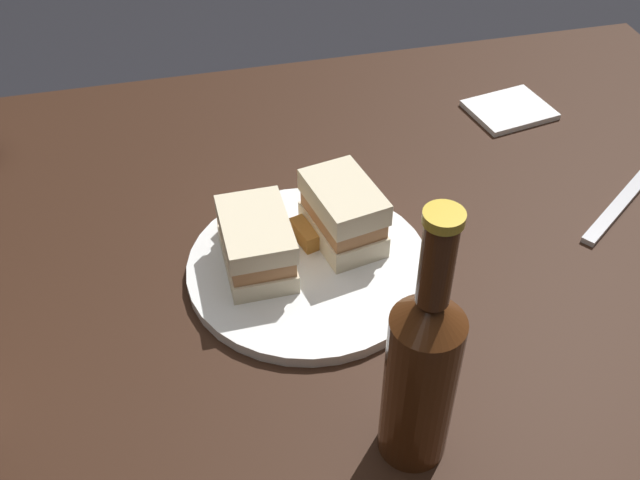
# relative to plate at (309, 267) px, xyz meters

# --- Properties ---
(dining_table) EXTENTS (1.25, 0.86, 0.71)m
(dining_table) POSITION_rel_plate_xyz_m (-0.03, -0.03, -0.36)
(dining_table) COLOR black
(dining_table) RESTS_ON ground
(plate) EXTENTS (0.27, 0.27, 0.01)m
(plate) POSITION_rel_plate_xyz_m (0.00, 0.00, 0.00)
(plate) COLOR white
(plate) RESTS_ON dining_table
(sandwich_half_left) EXTENTS (0.08, 0.11, 0.07)m
(sandwich_half_left) POSITION_rel_plate_xyz_m (-0.05, -0.03, 0.04)
(sandwich_half_left) COLOR beige
(sandwich_half_left) RESTS_ON plate
(sandwich_half_right) EXTENTS (0.07, 0.11, 0.06)m
(sandwich_half_right) POSITION_rel_plate_xyz_m (0.05, -0.01, 0.04)
(sandwich_half_right) COLOR beige
(sandwich_half_right) RESTS_ON plate
(potato_wedge_front) EXTENTS (0.02, 0.05, 0.01)m
(potato_wedge_front) POSITION_rel_plate_xyz_m (0.05, -0.07, 0.01)
(potato_wedge_front) COLOR gold
(potato_wedge_front) RESTS_ON plate
(potato_wedge_middle) EXTENTS (0.04, 0.05, 0.02)m
(potato_wedge_middle) POSITION_rel_plate_xyz_m (0.07, -0.06, 0.02)
(potato_wedge_middle) COLOR #B77F33
(potato_wedge_middle) RESTS_ON plate
(potato_wedge_back) EXTENTS (0.02, 0.04, 0.02)m
(potato_wedge_back) POSITION_rel_plate_xyz_m (0.05, -0.03, 0.01)
(potato_wedge_back) COLOR #B77F33
(potato_wedge_back) RESTS_ON plate
(potato_wedge_left_edge) EXTENTS (0.03, 0.05, 0.02)m
(potato_wedge_left_edge) POSITION_rel_plate_xyz_m (-0.00, -0.04, 0.02)
(potato_wedge_left_edge) COLOR #AD702D
(potato_wedge_left_edge) RESTS_ON plate
(potato_wedge_right_edge) EXTENTS (0.04, 0.05, 0.01)m
(potato_wedge_right_edge) POSITION_rel_plate_xyz_m (-0.04, -0.08, 0.01)
(potato_wedge_right_edge) COLOR #AD702D
(potato_wedge_right_edge) RESTS_ON plate
(potato_wedge_stray) EXTENTS (0.05, 0.04, 0.02)m
(potato_wedge_stray) POSITION_rel_plate_xyz_m (0.07, -0.06, 0.02)
(potato_wedge_stray) COLOR #B77F33
(potato_wedge_stray) RESTS_ON plate
(cider_bottle) EXTENTS (0.06, 0.06, 0.27)m
(cider_bottle) POSITION_rel_plate_xyz_m (-0.04, 0.23, 0.10)
(cider_bottle) COLOR #47230F
(cider_bottle) RESTS_ON dining_table
(napkin) EXTENTS (0.12, 0.11, 0.01)m
(napkin) POSITION_rel_plate_xyz_m (-0.35, -0.25, -0.00)
(napkin) COLOR white
(napkin) RESTS_ON dining_table
(fork) EXTENTS (0.15, 0.12, 0.01)m
(fork) POSITION_rel_plate_xyz_m (-0.39, -0.02, -0.00)
(fork) COLOR silver
(fork) RESTS_ON dining_table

